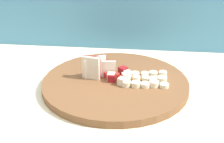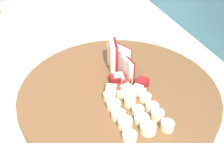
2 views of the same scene
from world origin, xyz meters
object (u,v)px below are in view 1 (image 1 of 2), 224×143
banana_slice_rows (145,79)px  cutting_board (115,84)px  apple_wedge_fan (96,68)px  apple_dice_pile (119,76)px

banana_slice_rows → cutting_board: bearing=-176.9°
cutting_board → apple_wedge_fan: bearing=163.2°
apple_wedge_fan → apple_dice_pile: bearing=-7.6°
apple_wedge_fan → cutting_board: bearing=-16.8°
apple_dice_pile → banana_slice_rows: 0.07m
cutting_board → apple_wedge_fan: apple_wedge_fan is taller
apple_wedge_fan → banana_slice_rows: (0.14, -0.01, -0.02)m
apple_wedge_fan → apple_dice_pile: apple_wedge_fan is taller
cutting_board → apple_dice_pile: bearing=39.1°
cutting_board → banana_slice_rows: banana_slice_rows is taller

